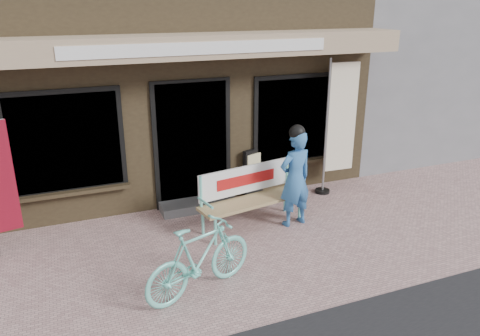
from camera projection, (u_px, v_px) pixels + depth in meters
name	position (u px, v px, depth m)	size (l,w,h in m)	color
ground	(235.00, 257.00, 6.57)	(70.00, 70.00, 0.00)	tan
storefront	(150.00, 21.00, 9.89)	(7.00, 6.77, 6.00)	black
neighbor_right_near	(441.00, 23.00, 13.40)	(10.00, 7.00, 5.60)	slate
bench	(250.00, 192.00, 7.34)	(1.82, 0.75, 0.96)	#70DBCB
person	(295.00, 177.00, 7.28)	(0.62, 0.45, 1.65)	#3169A9
bicycle	(200.00, 259.00, 5.64)	(0.44, 1.54, 0.93)	#70DBCB
nobori_cream	(339.00, 125.00, 8.42)	(0.73, 0.28, 2.48)	gray
menu_stand	(253.00, 172.00, 8.51)	(0.44, 0.24, 0.89)	black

